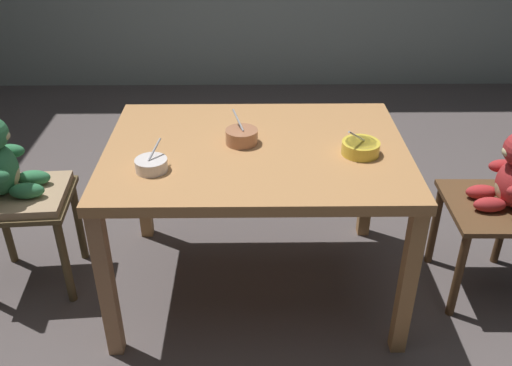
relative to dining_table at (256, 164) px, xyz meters
The scene contains 6 objects.
ground_plane 0.65m from the dining_table, ahead, with size 5.20×5.20×0.04m.
dining_table is the anchor object (origin of this frame).
teddy_chair_near_left 1.04m from the dining_table, behind, with size 0.42×0.39×0.86m.
porridge_bowl_white_near_left 0.44m from the dining_table, 154.45° to the right, with size 0.12×0.12×0.10m.
porridge_bowl_terracotta_center 0.13m from the dining_table, 149.68° to the left, with size 0.13×0.13×0.12m.
porridge_bowl_yellow_near_right 0.42m from the dining_table, ahead, with size 0.15×0.15×0.12m.
Camera 1 is at (-0.02, -1.98, 1.72)m, focal length 39.34 mm.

